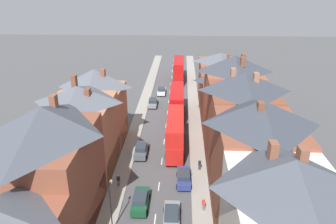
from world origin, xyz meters
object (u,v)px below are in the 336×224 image
object	(u,v)px
double_decker_bus_lead	(177,102)
car_near_blue	(153,103)
car_parked_right_a	(172,216)
pedestrian_far_left	(200,164)
double_decker_bus_far_approaching	(175,133)
car_mid_black	(140,200)
double_decker_bus_mid_street	(179,70)
car_parked_left_a	(184,177)
car_near_silver	(162,91)
car_parked_left_b	(141,150)
pedestrian_mid_right	(118,180)
pedestrian_mid_left	(203,204)
street_lamp	(111,204)

from	to	relation	value
double_decker_bus_lead	car_near_blue	world-z (taller)	double_decker_bus_lead
car_parked_right_a	pedestrian_far_left	xyz separation A→B (m)	(3.40, 10.09, 0.22)
double_decker_bus_far_approaching	car_mid_black	xyz separation A→B (m)	(-3.59, -13.53, -1.96)
car_parked_right_a	double_decker_bus_lead	bearing A→B (deg)	90.02
car_mid_black	pedestrian_far_left	world-z (taller)	pedestrian_far_left
double_decker_bus_lead	pedestrian_far_left	size ratio (longest dim) A/B	6.71
double_decker_bus_mid_street	double_decker_bus_far_approaching	bearing A→B (deg)	-90.00
pedestrian_far_left	double_decker_bus_mid_street	bearing A→B (deg)	94.74
double_decker_bus_lead	car_parked_right_a	size ratio (longest dim) A/B	2.40
double_decker_bus_mid_street	car_parked_left_a	size ratio (longest dim) A/B	2.43
double_decker_bus_lead	pedestrian_far_left	xyz separation A→B (m)	(3.41, -18.26, -1.78)
car_near_silver	car_parked_left_b	world-z (taller)	car_parked_left_b
car_near_silver	pedestrian_far_left	world-z (taller)	pedestrian_far_left
car_near_blue	car_near_silver	distance (m)	7.33
double_decker_bus_far_approaching	pedestrian_mid_right	xyz separation A→B (m)	(-6.77, -9.86, -1.78)
car_near_silver	car_parked_left_a	bearing A→B (deg)	-81.64
pedestrian_mid_left	street_lamp	world-z (taller)	street_lamp
double_decker_bus_mid_street	street_lamp	world-z (taller)	street_lamp
double_decker_bus_far_approaching	car_near_blue	distance (m)	18.29
double_decker_bus_far_approaching	car_mid_black	distance (m)	14.13
car_mid_black	pedestrian_mid_left	world-z (taller)	pedestrian_mid_left
double_decker_bus_far_approaching	car_parked_right_a	world-z (taller)	double_decker_bus_far_approaching
car_parked_left_a	car_parked_right_a	xyz separation A→B (m)	(-1.30, -7.23, -0.01)
double_decker_bus_lead	car_near_silver	bearing A→B (deg)	106.36
double_decker_bus_far_approaching	car_near_silver	bearing A→B (deg)	98.27
double_decker_bus_far_approaching	car_near_blue	bearing A→B (deg)	105.61
pedestrian_mid_right	car_mid_black	bearing A→B (deg)	-49.04
double_decker_bus_mid_street	double_decker_bus_far_approaching	distance (m)	35.28
double_decker_bus_far_approaching	car_mid_black	bearing A→B (deg)	-104.87
double_decker_bus_lead	pedestrian_mid_right	bearing A→B (deg)	-106.86
car_parked_left_a	pedestrian_far_left	bearing A→B (deg)	53.78
double_decker_bus_far_approaching	car_parked_left_b	world-z (taller)	double_decker_bus_far_approaching
double_decker_bus_far_approaching	pedestrian_mid_left	xyz separation A→B (m)	(3.45, -14.08, -1.78)
double_decker_bus_lead	double_decker_bus_mid_street	bearing A→B (deg)	90.00
double_decker_bus_mid_street	pedestrian_mid_right	size ratio (longest dim) A/B	6.71
car_parked_left_a	pedestrian_mid_right	bearing A→B (deg)	-171.44
double_decker_bus_mid_street	car_parked_left_a	world-z (taller)	double_decker_bus_mid_street
double_decker_bus_far_approaching	double_decker_bus_lead	bearing A→B (deg)	90.00
double_decker_bus_lead	pedestrian_mid_left	world-z (taller)	double_decker_bus_lead
pedestrian_far_left	double_decker_bus_lead	bearing A→B (deg)	100.57
car_near_blue	pedestrian_mid_left	distance (m)	32.67
car_parked_left_a	pedestrian_mid_right	size ratio (longest dim) A/B	2.77
car_parked_left_b	pedestrian_mid_left	bearing A→B (deg)	-55.57
double_decker_bus_mid_street	car_parked_right_a	world-z (taller)	double_decker_bus_mid_street
car_near_blue	street_lamp	size ratio (longest dim) A/B	0.75
pedestrian_mid_right	car_parked_left_a	bearing A→B (deg)	8.56
double_decker_bus_lead	car_near_blue	xyz separation A→B (m)	(-4.89, 5.02, -2.01)
car_parked_left_a	double_decker_bus_mid_street	bearing A→B (deg)	91.71
double_decker_bus_lead	double_decker_bus_far_approaching	xyz separation A→B (m)	(0.00, -12.49, 0.00)
double_decker_bus_mid_street	pedestrian_far_left	world-z (taller)	double_decker_bus_mid_street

